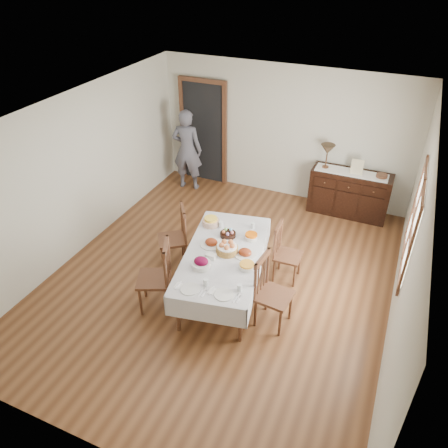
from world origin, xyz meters
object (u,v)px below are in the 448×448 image
at_px(person, 187,147).
at_px(table_lamp, 328,150).
at_px(chair_left_near, 158,276).
at_px(chair_right_far, 285,252).
at_px(chair_right_near, 271,291).
at_px(dining_table, 224,258).
at_px(sideboard, 349,193).
at_px(chair_left_far, 175,236).

bearing_deg(person, table_lamp, 176.54).
distance_m(person, table_lamp, 2.80).
distance_m(chair_left_near, chair_right_far, 1.95).
bearing_deg(chair_right_near, chair_right_far, 11.44).
height_order(chair_right_near, chair_right_far, chair_right_near).
distance_m(chair_right_near, table_lamp, 3.35).
relative_size(dining_table, chair_right_near, 2.11).
height_order(chair_left_near, chair_right_far, chair_left_near).
distance_m(chair_right_far, sideboard, 2.37).
bearing_deg(sideboard, chair_left_near, -118.86).
bearing_deg(chair_right_near, sideboard, -1.98).
bearing_deg(table_lamp, chair_right_near, -89.23).
bearing_deg(chair_left_far, table_lamp, 110.92).
distance_m(chair_left_far, sideboard, 3.48).
relative_size(dining_table, chair_left_near, 2.07).
bearing_deg(chair_right_near, table_lamp, 6.81).
xyz_separation_m(chair_left_far, chair_right_near, (1.79, -0.64, 0.02)).
distance_m(chair_right_far, table_lamp, 2.42).
xyz_separation_m(chair_left_far, person, (-1.02, 2.39, 0.38)).
distance_m(chair_right_far, person, 3.43).
relative_size(chair_left_near, chair_left_far, 1.06).
bearing_deg(dining_table, table_lamp, 64.75).
height_order(dining_table, chair_left_far, chair_left_far).
distance_m(chair_right_near, chair_right_far, 0.99).
xyz_separation_m(chair_right_near, person, (-2.81, 3.03, 0.36)).
bearing_deg(dining_table, chair_right_near, -31.14).
xyz_separation_m(chair_right_far, sideboard, (0.56, 2.31, -0.04)).
bearing_deg(sideboard, person, -175.52).
height_order(person, table_lamp, person).
height_order(chair_right_far, person, person).
distance_m(chair_left_far, chair_right_far, 1.73).
distance_m(chair_left_far, person, 2.62).
bearing_deg(chair_right_near, dining_table, 75.69).
relative_size(chair_right_far, person, 0.53).
distance_m(dining_table, chair_right_far, 1.00).
distance_m(chair_right_near, sideboard, 3.32).
bearing_deg(chair_right_far, person, 51.53).
height_order(chair_right_near, table_lamp, table_lamp).
bearing_deg(table_lamp, chair_left_near, -112.40).
relative_size(dining_table, sideboard, 1.56).
bearing_deg(chair_left_far, chair_right_near, 34.73).
xyz_separation_m(chair_right_far, table_lamp, (0.05, 2.30, 0.75)).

